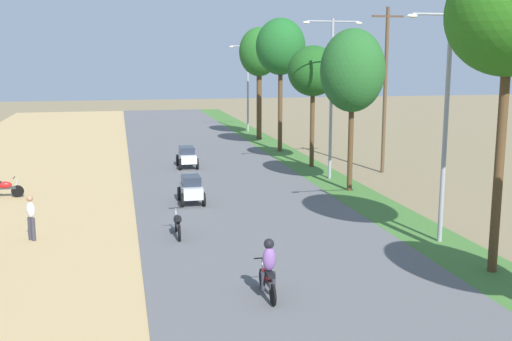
# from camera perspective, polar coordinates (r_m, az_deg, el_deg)

# --- Properties ---
(parked_motorbike_fourth) EXTENTS (1.80, 0.54, 0.94)m
(parked_motorbike_fourth) POSITION_cam_1_polar(r_m,az_deg,el_deg) (30.74, -22.04, -1.43)
(parked_motorbike_fourth) COLOR black
(parked_motorbike_fourth) RESTS_ON dirt_shoulder
(pedestrian_on_shoulder) EXTENTS (0.42, 0.42, 1.62)m
(pedestrian_on_shoulder) POSITION_cam_1_polar(r_m,az_deg,el_deg) (23.25, -19.86, -3.87)
(pedestrian_on_shoulder) COLOR #33333D
(pedestrian_on_shoulder) RESTS_ON dirt_shoulder
(median_tree_second) EXTENTS (3.59, 3.59, 9.25)m
(median_tree_second) POSITION_cam_1_polar(r_m,az_deg,el_deg) (19.35, 22.15, 12.89)
(median_tree_second) COLOR #4C351E
(median_tree_second) RESTS_ON median_strip
(median_tree_third) EXTENTS (3.04, 3.04, 7.67)m
(median_tree_third) POSITION_cam_1_polar(r_m,az_deg,el_deg) (29.86, 8.80, 8.96)
(median_tree_third) COLOR #4C351E
(median_tree_third) RESTS_ON median_strip
(median_tree_fourth) EXTENTS (2.92, 2.92, 7.00)m
(median_tree_fourth) POSITION_cam_1_polar(r_m,az_deg,el_deg) (36.35, 5.23, 8.97)
(median_tree_fourth) COLOR #4C351E
(median_tree_fourth) RESTS_ON median_strip
(median_tree_fifth) EXTENTS (3.30, 3.30, 8.89)m
(median_tree_fifth) POSITION_cam_1_polar(r_m,az_deg,el_deg) (42.22, 2.26, 11.17)
(median_tree_fifth) COLOR #4C351E
(median_tree_fifth) RESTS_ON median_strip
(median_tree_sixth) EXTENTS (3.08, 3.08, 8.58)m
(median_tree_sixth) POSITION_cam_1_polar(r_m,az_deg,el_deg) (48.58, 0.29, 10.67)
(median_tree_sixth) COLOR #4C351E
(median_tree_sixth) RESTS_ON median_strip
(streetlamp_near) EXTENTS (3.16, 0.20, 7.88)m
(streetlamp_near) POSITION_cam_1_polar(r_m,az_deg,el_deg) (22.10, 16.98, 5.15)
(streetlamp_near) COLOR gray
(streetlamp_near) RESTS_ON median_strip
(streetlamp_mid) EXTENTS (3.16, 0.20, 8.28)m
(streetlamp_mid) POSITION_cam_1_polar(r_m,az_deg,el_deg) (32.83, 6.89, 7.44)
(streetlamp_mid) COLOR gray
(streetlamp_mid) RESTS_ON median_strip
(streetlamp_far) EXTENTS (3.16, 0.20, 7.39)m
(streetlamp_far) POSITION_cam_1_polar(r_m,az_deg,el_deg) (53.58, -0.75, 8.13)
(streetlamp_far) COLOR gray
(streetlamp_far) RESTS_ON median_strip
(utility_pole_near) EXTENTS (1.80, 0.20, 9.06)m
(utility_pole_near) POSITION_cam_1_polar(r_m,az_deg,el_deg) (35.33, 11.71, 7.38)
(utility_pole_near) COLOR brown
(utility_pole_near) RESTS_ON ground
(car_hatchback_silver) EXTENTS (1.04, 2.00, 1.23)m
(car_hatchback_silver) POSITION_cam_1_polar(r_m,az_deg,el_deg) (27.49, -5.95, -1.63)
(car_hatchback_silver) COLOR #B7BCC1
(car_hatchback_silver) RESTS_ON road_strip
(car_sedan_white) EXTENTS (1.10, 2.26, 1.19)m
(car_sedan_white) POSITION_cam_1_polar(r_m,az_deg,el_deg) (36.48, -6.32, 1.33)
(car_sedan_white) COLOR silver
(car_sedan_white) RESTS_ON road_strip
(motorbike_ahead_second) EXTENTS (0.54, 1.80, 1.66)m
(motorbike_ahead_second) POSITION_cam_1_polar(r_m,az_deg,el_deg) (16.79, 1.10, -9.04)
(motorbike_ahead_second) COLOR black
(motorbike_ahead_second) RESTS_ON road_strip
(motorbike_ahead_third) EXTENTS (0.54, 1.80, 0.94)m
(motorbike_ahead_third) POSITION_cam_1_polar(r_m,az_deg,el_deg) (22.61, -7.17, -4.74)
(motorbike_ahead_third) COLOR black
(motorbike_ahead_third) RESTS_ON road_strip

